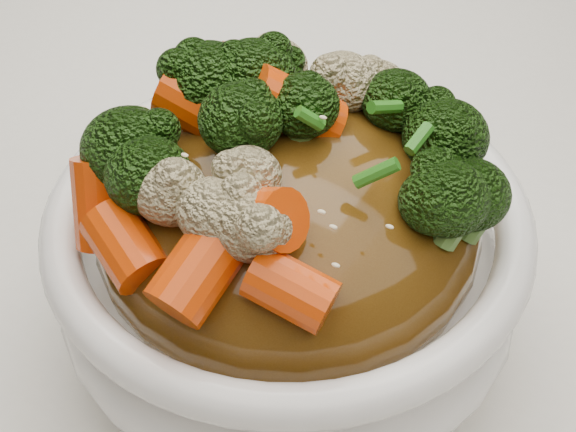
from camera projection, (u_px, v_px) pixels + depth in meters
The scene contains 8 objects.
tablecloth at pixel (348, 297), 0.45m from camera, with size 1.20×0.80×0.04m, color white.
bowl at pixel (288, 265), 0.38m from camera, with size 0.22×0.22×0.09m, color white, non-canonical shape.
sauce_base at pixel (288, 221), 0.36m from camera, with size 0.17×0.17×0.09m, color #4C300D.
carrots at pixel (288, 108), 0.32m from camera, with size 0.17×0.17×0.05m, color #E14307, non-canonical shape.
broccoli at pixel (288, 110), 0.32m from camera, with size 0.17×0.17×0.04m, color black, non-canonical shape.
cauliflower at pixel (288, 114), 0.32m from camera, with size 0.17×0.17×0.04m, color tan, non-canonical shape.
scallions at pixel (288, 106), 0.32m from camera, with size 0.13×0.13×0.02m, color #28711A, non-canonical shape.
sesame_seeds at pixel (288, 106), 0.32m from camera, with size 0.16×0.16×0.01m, color beige, non-canonical shape.
Camera 1 is at (0.10, -0.28, 1.07)m, focal length 50.00 mm.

